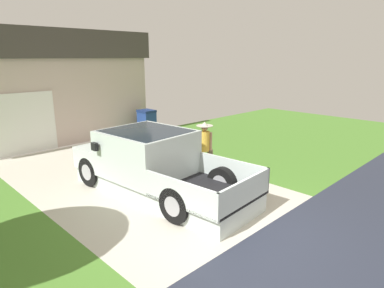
% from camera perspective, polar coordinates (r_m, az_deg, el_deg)
% --- Properties ---
extents(ground, '(29.20, 18.60, 0.18)m').
position_cam_1_polar(ground, '(6.32, 25.19, -19.86)').
color(ground, '#BCB7A7').
extents(pickup_truck, '(2.36, 5.17, 1.60)m').
position_cam_1_polar(pickup_truck, '(8.74, -7.17, -3.38)').
color(pickup_truck, silver).
rests_on(pickup_truck, ground).
extents(person_with_hat, '(0.46, 0.46, 1.69)m').
position_cam_1_polar(person_with_hat, '(9.35, 2.14, -0.83)').
color(person_with_hat, brown).
rests_on(person_with_hat, ground).
extents(handbag, '(0.32, 0.19, 0.45)m').
position_cam_1_polar(handbag, '(9.58, 4.39, -5.34)').
color(handbag, brown).
rests_on(handbag, ground).
extents(house_with_garage, '(9.19, 7.24, 4.46)m').
position_cam_1_polar(house_with_garage, '(16.82, -27.83, 9.10)').
color(house_with_garage, '#C2ACA4').
rests_on(house_with_garage, ground).
extents(wheeled_trash_bin, '(0.60, 0.72, 1.14)m').
position_cam_1_polar(wheeled_trash_bin, '(14.98, -7.74, 3.80)').
color(wheeled_trash_bin, navy).
rests_on(wheeled_trash_bin, ground).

